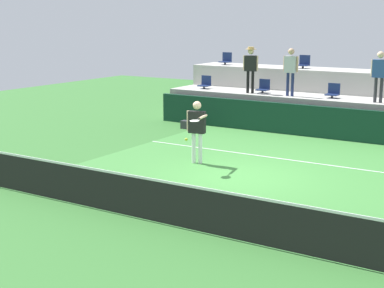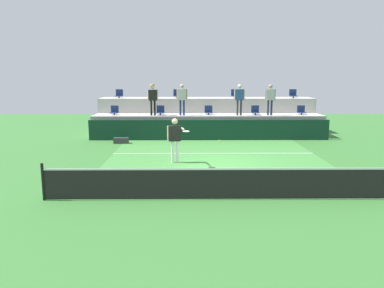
# 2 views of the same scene
# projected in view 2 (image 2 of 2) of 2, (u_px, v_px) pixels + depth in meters

# --- Properties ---
(ground_plane) EXTENTS (40.00, 40.00, 0.00)m
(ground_plane) POSITION_uv_depth(u_px,v_px,m) (217.00, 166.00, 14.65)
(ground_plane) COLOR #336B2D
(court_inner_paint) EXTENTS (9.00, 10.00, 0.01)m
(court_inner_paint) POSITION_uv_depth(u_px,v_px,m) (216.00, 160.00, 15.64)
(court_inner_paint) COLOR #3D7F38
(court_inner_paint) RESTS_ON ground_plane
(court_service_line) EXTENTS (9.00, 0.06, 0.00)m
(court_service_line) POSITION_uv_depth(u_px,v_px,m) (213.00, 153.00, 17.01)
(court_service_line) COLOR white
(court_service_line) RESTS_ON ground_plane
(tennis_net) EXTENTS (10.48, 0.08, 1.07)m
(tennis_net) POSITION_uv_depth(u_px,v_px,m) (228.00, 183.00, 10.63)
(tennis_net) COLOR black
(tennis_net) RESTS_ON ground_plane
(sponsor_backboard) EXTENTS (13.00, 0.16, 1.10)m
(sponsor_backboard) POSITION_uv_depth(u_px,v_px,m) (209.00, 130.00, 20.46)
(sponsor_backboard) COLOR #0F3323
(sponsor_backboard) RESTS_ON ground_plane
(seating_tier_lower) EXTENTS (13.00, 1.80, 1.25)m
(seating_tier_lower) POSITION_uv_depth(u_px,v_px,m) (208.00, 125.00, 21.72)
(seating_tier_lower) COLOR #ADAAA3
(seating_tier_lower) RESTS_ON ground_plane
(seating_tier_upper) EXTENTS (13.00, 1.80, 2.10)m
(seating_tier_upper) POSITION_uv_depth(u_px,v_px,m) (206.00, 115.00, 23.41)
(seating_tier_upper) COLOR #ADAAA3
(seating_tier_upper) RESTS_ON ground_plane
(stadium_chair_lower_far_left) EXTENTS (0.44, 0.40, 0.52)m
(stadium_chair_lower_far_left) POSITION_uv_depth(u_px,v_px,m) (114.00, 111.00, 21.45)
(stadium_chair_lower_far_left) COLOR #2D2D33
(stadium_chair_lower_far_left) RESTS_ON seating_tier_lower
(stadium_chair_lower_left) EXTENTS (0.44, 0.40, 0.52)m
(stadium_chair_lower_left) POSITION_uv_depth(u_px,v_px,m) (160.00, 111.00, 21.48)
(stadium_chair_lower_left) COLOR #2D2D33
(stadium_chair_lower_left) RESTS_ON seating_tier_lower
(stadium_chair_lower_center) EXTENTS (0.44, 0.40, 0.52)m
(stadium_chair_lower_center) POSITION_uv_depth(u_px,v_px,m) (209.00, 111.00, 21.50)
(stadium_chair_lower_center) COLOR #2D2D33
(stadium_chair_lower_center) RESTS_ON seating_tier_lower
(stadium_chair_lower_right) EXTENTS (0.44, 0.40, 0.52)m
(stadium_chair_lower_right) POSITION_uv_depth(u_px,v_px,m) (255.00, 111.00, 21.53)
(stadium_chair_lower_right) COLOR #2D2D33
(stadium_chair_lower_right) RESTS_ON seating_tier_lower
(stadium_chair_lower_far_right) EXTENTS (0.44, 0.40, 0.52)m
(stadium_chair_lower_far_right) POSITION_uv_depth(u_px,v_px,m) (301.00, 111.00, 21.55)
(stadium_chair_lower_far_right) COLOR #2D2D33
(stadium_chair_lower_far_right) RESTS_ON seating_tier_lower
(stadium_chair_upper_far_left) EXTENTS (0.44, 0.40, 0.52)m
(stadium_chair_upper_far_left) POSITION_uv_depth(u_px,v_px,m) (119.00, 94.00, 23.07)
(stadium_chair_upper_far_left) COLOR #2D2D33
(stadium_chair_upper_far_left) RESTS_ON seating_tier_upper
(stadium_chair_upper_left) EXTENTS (0.44, 0.40, 0.52)m
(stadium_chair_upper_left) POSITION_uv_depth(u_px,v_px,m) (177.00, 94.00, 23.10)
(stadium_chair_upper_left) COLOR #2D2D33
(stadium_chair_upper_left) RESTS_ON seating_tier_upper
(stadium_chair_upper_right) EXTENTS (0.44, 0.40, 0.52)m
(stadium_chair_upper_right) POSITION_uv_depth(u_px,v_px,m) (235.00, 94.00, 23.14)
(stadium_chair_upper_right) COLOR #2D2D33
(stadium_chair_upper_right) RESTS_ON seating_tier_upper
(stadium_chair_upper_far_right) EXTENTS (0.44, 0.40, 0.52)m
(stadium_chair_upper_far_right) POSITION_uv_depth(u_px,v_px,m) (293.00, 94.00, 23.17)
(stadium_chair_upper_far_right) COLOR #2D2D33
(stadium_chair_upper_far_right) RESTS_ON seating_tier_upper
(tennis_player) EXTENTS (0.92, 1.19, 1.79)m
(tennis_player) POSITION_uv_depth(u_px,v_px,m) (175.00, 136.00, 15.04)
(tennis_player) COLOR white
(tennis_player) RESTS_ON ground_plane
(spectator_with_hat) EXTENTS (0.60, 0.47, 1.75)m
(spectator_with_hat) POSITION_uv_depth(u_px,v_px,m) (153.00, 96.00, 20.94)
(spectator_with_hat) COLOR black
(spectator_with_hat) RESTS_ON seating_tier_lower
(spectator_leaning_on_rail) EXTENTS (0.61, 0.25, 1.74)m
(spectator_leaning_on_rail) POSITION_uv_depth(u_px,v_px,m) (182.00, 96.00, 20.96)
(spectator_leaning_on_rail) COLOR navy
(spectator_leaning_on_rail) RESTS_ON seating_tier_lower
(spectator_in_white) EXTENTS (0.60, 0.24, 1.73)m
(spectator_in_white) POSITION_uv_depth(u_px,v_px,m) (239.00, 97.00, 20.99)
(spectator_in_white) COLOR #2D2D33
(spectator_in_white) RESTS_ON seating_tier_lower
(spectator_in_grey) EXTENTS (0.60, 0.24, 1.73)m
(spectator_in_grey) POSITION_uv_depth(u_px,v_px,m) (270.00, 97.00, 21.01)
(spectator_in_grey) COLOR navy
(spectator_in_grey) RESTS_ON seating_tier_lower
(tennis_ball) EXTENTS (0.07, 0.07, 0.07)m
(tennis_ball) POSITION_uv_depth(u_px,v_px,m) (220.00, 141.00, 12.10)
(tennis_ball) COLOR #CCE033
(equipment_bag) EXTENTS (0.76, 0.28, 0.30)m
(equipment_bag) POSITION_uv_depth(u_px,v_px,m) (121.00, 141.00, 19.48)
(equipment_bag) COLOR #333338
(equipment_bag) RESTS_ON ground_plane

